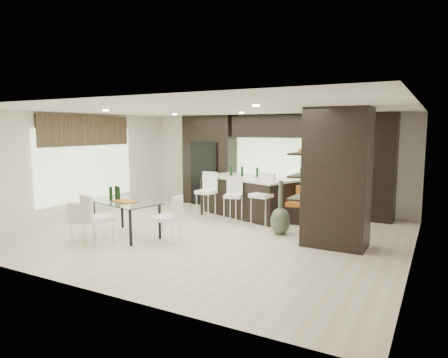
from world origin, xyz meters
The scene contains 22 objects.
ground centered at (0.00, 0.00, 0.00)m, with size 8.00×8.00×0.00m, color beige.
back_wall centered at (0.00, 3.50, 1.35)m, with size 8.00×0.02×2.70m, color white.
left_wall centered at (-4.00, 0.00, 1.35)m, with size 0.02×7.00×2.70m, color white.
right_wall centered at (4.00, 0.00, 1.35)m, with size 0.02×7.00×2.70m, color white.
ceiling centered at (0.00, 0.00, 2.70)m, with size 8.00×7.00×0.02m, color white.
window_left centered at (-3.96, 0.20, 1.35)m, with size 0.04×3.20×1.90m, color #B2D199.
window_back centered at (0.60, 3.46, 1.55)m, with size 3.40×0.04×1.20m, color #B2D199.
stone_accent centered at (-3.93, 0.20, 2.25)m, with size 0.08×3.00×0.80m, color brown.
ceiling_spots centered at (0.00, 0.25, 2.68)m, with size 4.00×3.00×0.02m, color white.
back_cabinetry centered at (0.50, 3.17, 1.35)m, with size 6.80×0.68×2.70m, color black.
refrigerator centered at (-1.90, 3.12, 0.95)m, with size 0.90×0.68×1.90m, color black.
partition_column centered at (2.60, 0.40, 1.35)m, with size 1.20×0.80×2.70m, color black.
kitchen_island centered at (-0.07, 2.03, 0.52)m, with size 2.50×1.07×1.04m, color black.
stool_left centered at (-0.84, 1.18, 0.49)m, with size 0.43×0.43×0.97m, color white.
stool_mid centered at (-0.07, 1.20, 0.45)m, with size 0.40×0.40×0.91m, color white.
stool_right centered at (0.69, 1.17, 0.51)m, with size 0.45×0.45×1.02m, color white.
bench centered at (1.25, 1.91, 0.27)m, with size 1.39×0.53×0.53m, color black.
floor_vase centered at (1.35, 0.69, 0.59)m, with size 0.44×0.44×1.19m, color #3E4A35, non-canonical shape.
dining_table centered at (-1.51, -1.03, 0.38)m, with size 1.56×0.88×0.75m, color white.
chair_near centered at (-1.51, -1.80, 0.47)m, with size 0.51×0.51×0.94m, color white.
chair_far centered at (-1.99, -1.75, 0.38)m, with size 0.41×0.41×0.76m, color white.
chair_end centered at (-0.41, -1.03, 0.45)m, with size 0.48×0.48×0.89m, color white.
Camera 1 is at (4.36, -7.36, 2.28)m, focal length 32.00 mm.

